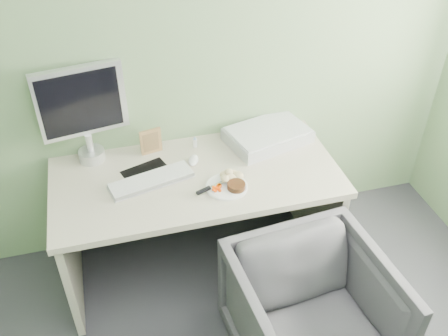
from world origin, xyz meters
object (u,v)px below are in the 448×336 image
object	(u,v)px
plate	(227,187)
desk	(197,199)
scanner	(268,135)
monitor	(83,110)
desk_chair	(311,316)

from	to	relation	value
plate	desk	bearing A→B (deg)	131.63
desk	scanner	xyz separation A→B (m)	(0.49, 0.22, 0.22)
monitor	scanner	bearing A→B (deg)	-15.32
scanner	desk_chair	distance (m)	1.09
desk	scanner	distance (m)	0.58
monitor	desk_chair	xyz separation A→B (m)	(0.95, -1.10, -0.71)
scanner	monitor	bearing A→B (deg)	159.84
plate	desk_chair	size ratio (longest dim) A/B	0.30
monitor	desk_chair	bearing A→B (deg)	-58.89
monitor	desk_chair	world-z (taller)	monitor
desk	monitor	xyz separation A→B (m)	(-0.55, 0.32, 0.51)
desk_chair	desk	bearing A→B (deg)	112.07
plate	monitor	distance (m)	0.89
plate	monitor	bearing A→B (deg)	145.71
monitor	plate	bearing A→B (deg)	-44.09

